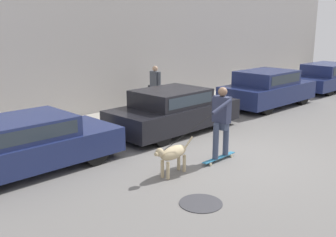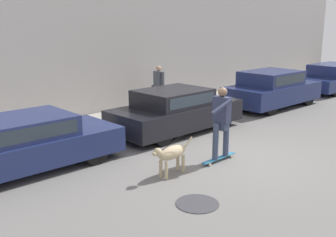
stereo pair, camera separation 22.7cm
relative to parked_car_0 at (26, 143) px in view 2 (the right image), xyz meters
The scene contains 11 objects.
ground_plane 4.58m from the parked_car_0, 33.46° to the right, with size 36.00×36.00×0.00m, color slate.
back_wall 5.38m from the parked_car_0, 41.18° to the left, with size 32.00×0.30×4.98m.
sidewalk_curb 4.35m from the parked_car_0, 28.50° to the left, with size 30.00×2.18×0.13m.
parked_car_0 is the anchor object (origin of this frame).
parked_car_1 4.49m from the parked_car_0, ahead, with size 4.09×1.78×1.26m.
parked_car_2 9.55m from the parked_car_0, ahead, with size 4.08×1.84×1.37m.
parked_car_3 14.74m from the parked_car_0, ahead, with size 4.53×1.77×1.26m.
dog 3.14m from the parked_car_0, 48.70° to the right, with size 1.26×0.36×0.69m.
skateboarder 4.31m from the parked_car_0, 35.60° to the right, with size 2.35×0.56×1.72m.
pedestrian_with_bag 6.24m from the parked_car_0, 21.09° to the left, with size 0.26×0.68×1.52m.
manhole_cover 3.99m from the parked_car_0, 68.16° to the right, with size 0.77×0.77×0.01m.
Camera 2 is at (-7.06, -5.48, 3.14)m, focal length 42.00 mm.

